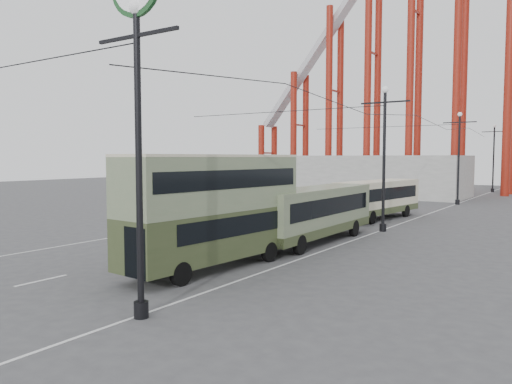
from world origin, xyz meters
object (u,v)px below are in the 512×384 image
Objects in this scene: double_decker_bus at (214,205)px; single_decker_green at (313,212)px; lamp_post_near at (137,51)px; single_decker_cream at (378,197)px; pedestrian at (203,233)px.

single_decker_green is (0.46, 8.36, -1.02)m from double_decker_bus.
double_decker_bus is at bearing 109.87° from lamp_post_near.
single_decker_green reaches higher than single_decker_cream.
lamp_post_near is 1.16× the size of double_decker_bus.
double_decker_bus is at bearing -82.04° from single_decker_cream.
lamp_post_near is at bearing -65.43° from double_decker_bus.
single_decker_cream is (-0.25, 20.72, -1.08)m from double_decker_bus.
double_decker_bus is at bearing 99.14° from pedestrian.
lamp_post_near reaches higher than double_decker_bus.
single_decker_green is (-1.87, 14.79, -6.12)m from lamp_post_near.
lamp_post_near is 27.96m from single_decker_cream.
single_decker_green is at bearing -79.44° from single_decker_cream.
double_decker_bus is 8.44m from single_decker_green.
lamp_post_near is at bearing 81.82° from pedestrian.
single_decker_cream is at bearing 95.43° from lamp_post_near.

